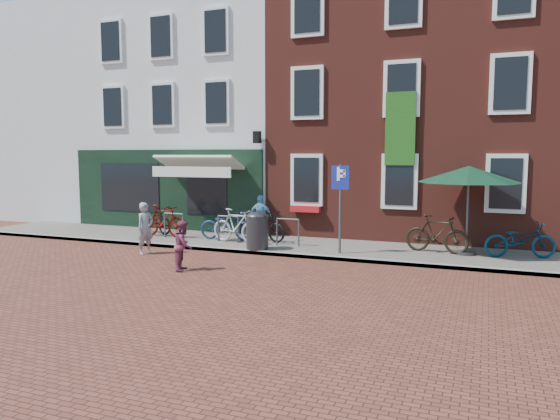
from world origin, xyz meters
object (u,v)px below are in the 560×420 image
at_px(cafe_person, 261,216).
at_px(boy, 183,245).
at_px(parking_sign, 340,193).
at_px(bicycle_3, 236,226).
at_px(litter_bin, 257,229).
at_px(bicycle_4, 262,226).
at_px(bicycle_1, 163,221).
at_px(bicycle_0, 154,220).
at_px(woman, 145,228).
at_px(parasol, 469,171).
at_px(bicycle_5, 437,234).
at_px(bicycle_6, 520,240).
at_px(bicycle_2, 227,225).

bearing_deg(cafe_person, boy, 91.66).
bearing_deg(parking_sign, bicycle_3, 171.32).
bearing_deg(cafe_person, litter_bin, 111.30).
height_order(bicycle_3, bicycle_4, bicycle_3).
bearing_deg(bicycle_3, bicycle_1, 96.16).
relative_size(cafe_person, bicycle_1, 0.79).
xyz_separation_m(bicycle_0, bicycle_4, (4.11, -0.09, 0.00)).
height_order(woman, bicycle_1, woman).
distance_m(parasol, bicycle_3, 6.96).
relative_size(parasol, bicycle_0, 1.51).
relative_size(bicycle_0, bicycle_1, 1.03).
xyz_separation_m(boy, bicycle_5, (5.61, 4.12, 0.01)).
height_order(litter_bin, bicycle_3, litter_bin).
distance_m(litter_bin, woman, 3.18).
relative_size(parking_sign, parasol, 0.90).
bearing_deg(bicycle_6, bicycle_5, 77.42).
bearing_deg(cafe_person, bicycle_4, 115.29).
bearing_deg(bicycle_4, bicycle_5, -75.84).
distance_m(litter_bin, boy, 2.85).
height_order(bicycle_1, bicycle_5, same).
bearing_deg(bicycle_3, parking_sign, -88.40).
xyz_separation_m(bicycle_0, bicycle_5, (9.45, -0.13, 0.05)).
distance_m(bicycle_2, bicycle_5, 6.45).
bearing_deg(bicycle_2, parasol, -92.24).
bearing_deg(parasol, bicycle_2, -178.43).
bearing_deg(parasol, bicycle_6, 3.41).
height_order(cafe_person, bicycle_6, cafe_person).
bearing_deg(bicycle_6, bicycle_3, 79.89).
xyz_separation_m(parasol, bicycle_1, (-9.52, -0.37, -1.75)).
height_order(bicycle_0, bicycle_3, bicycle_3).
bearing_deg(bicycle_1, bicycle_2, -82.43).
xyz_separation_m(woman, bicycle_4, (2.42, 2.74, -0.16)).
height_order(litter_bin, parking_sign, parking_sign).
xyz_separation_m(woman, bicycle_5, (7.76, 2.69, -0.11)).
distance_m(cafe_person, bicycle_1, 3.26).
distance_m(parking_sign, bicycle_0, 7.18).
bearing_deg(bicycle_5, cafe_person, 90.92).
distance_m(bicycle_0, bicycle_2, 3.02).
bearing_deg(litter_bin, cafe_person, 111.37).
bearing_deg(bicycle_0, bicycle_1, -106.89).
height_order(boy, cafe_person, cafe_person).
bearing_deg(bicycle_0, litter_bin, -89.83).
relative_size(bicycle_2, bicycle_6, 1.00).
distance_m(cafe_person, bicycle_6, 7.92).
distance_m(bicycle_2, bicycle_6, 8.57).
bearing_deg(bicycle_2, bicycle_0, 79.92).
relative_size(woman, bicycle_1, 0.84).
bearing_deg(bicycle_6, bicycle_0, 75.01).
height_order(parasol, bicycle_5, parasol).
bearing_deg(cafe_person, parasol, 171.86).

